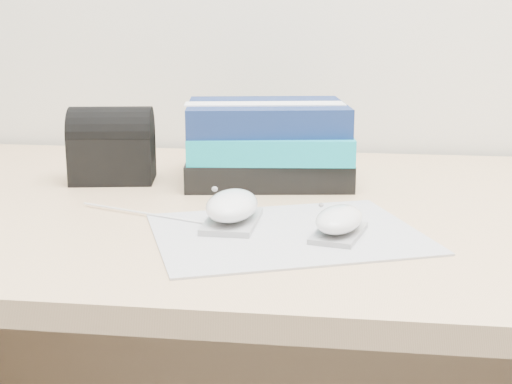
# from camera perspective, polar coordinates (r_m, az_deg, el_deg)

# --- Properties ---
(desk) EXTENTS (1.60, 0.80, 0.73)m
(desk) POSITION_cam_1_polar(r_m,az_deg,el_deg) (1.17, 6.70, -11.38)
(desk) COLOR tan
(desk) RESTS_ON ground
(mousepad) EXTENTS (0.39, 0.35, 0.00)m
(mousepad) POSITION_cam_1_polar(r_m,az_deg,el_deg) (0.88, 2.48, -3.32)
(mousepad) COLOR gray
(mousepad) RESTS_ON desk
(mouse_rear) EXTENTS (0.07, 0.12, 0.05)m
(mouse_rear) POSITION_cam_1_polar(r_m,az_deg,el_deg) (0.91, -1.94, -1.30)
(mouse_rear) COLOR #9C9C9E
(mouse_rear) RESTS_ON mousepad
(mouse_front) EXTENTS (0.07, 0.11, 0.04)m
(mouse_front) POSITION_cam_1_polar(r_m,az_deg,el_deg) (0.86, 6.66, -2.38)
(mouse_front) COLOR #939395
(mouse_front) RESTS_ON mousepad
(usb_cable) EXTENTS (0.21, 0.09, 0.00)m
(usb_cable) POSITION_cam_1_polar(r_m,az_deg,el_deg) (0.96, -8.62, -1.74)
(usb_cable) COLOR white
(usb_cable) RESTS_ON mousepad
(book_stack) EXTENTS (0.29, 0.24, 0.13)m
(book_stack) POSITION_cam_1_polar(r_m,az_deg,el_deg) (1.16, 0.99, 3.99)
(book_stack) COLOR black
(book_stack) RESTS_ON desk
(pouch) EXTENTS (0.14, 0.11, 0.12)m
(pouch) POSITION_cam_1_polar(r_m,az_deg,el_deg) (1.17, -11.43, 3.68)
(pouch) COLOR black
(pouch) RESTS_ON desk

